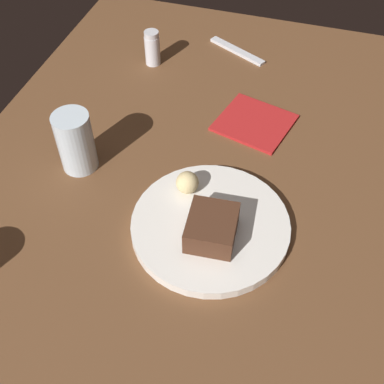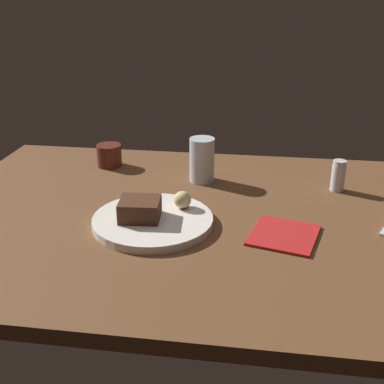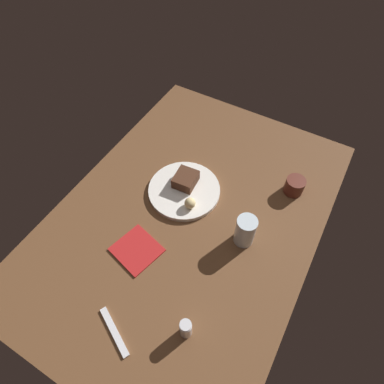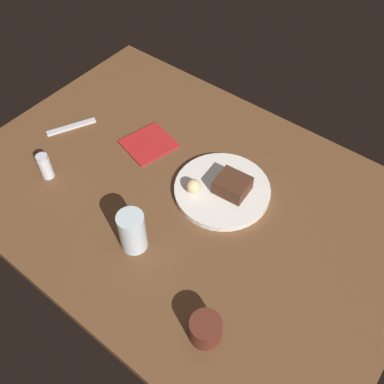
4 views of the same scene
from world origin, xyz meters
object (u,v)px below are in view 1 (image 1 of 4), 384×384
at_px(chocolate_cake_slice, 212,228).
at_px(dessert_spoon, 237,51).
at_px(dessert_plate, 210,226).
at_px(bread_roll, 187,183).
at_px(folded_napkin, 254,123).
at_px(water_glass, 76,142).
at_px(salt_shaker, 152,48).

bearing_deg(chocolate_cake_slice, dessert_spoon, 9.14).
relative_size(dessert_plate, bread_roll, 6.67).
height_order(dessert_spoon, folded_napkin, dessert_spoon).
height_order(dessert_plate, water_glass, water_glass).
bearing_deg(chocolate_cake_slice, dessert_plate, 18.56).
xyz_separation_m(bread_roll, folded_napkin, (0.22, -0.07, -0.03)).
relative_size(chocolate_cake_slice, dessert_spoon, 0.56).
xyz_separation_m(dessert_plate, chocolate_cake_slice, (-0.02, -0.01, 0.03)).
bearing_deg(chocolate_cake_slice, water_glass, 70.52).
height_order(bread_roll, water_glass, water_glass).
bearing_deg(water_glass, bread_roll, -94.62).
distance_m(bread_roll, folded_napkin, 0.23).
bearing_deg(dessert_spoon, water_glass, -86.59).
distance_m(water_glass, folded_napkin, 0.35).
xyz_separation_m(water_glass, dessert_spoon, (0.44, -0.19, -0.05)).
relative_size(dessert_spoon, folded_napkin, 1.10).
distance_m(dessert_plate, salt_shaker, 0.48).
bearing_deg(folded_napkin, salt_shaker, 62.52).
distance_m(dessert_plate, dessert_spoon, 0.51).
bearing_deg(chocolate_cake_slice, bread_roll, 38.88).
xyz_separation_m(chocolate_cake_slice, folded_napkin, (0.30, -0.01, -0.04)).
height_order(dessert_plate, dessert_spoon, dessert_plate).
xyz_separation_m(salt_shaker, water_glass, (-0.34, 0.02, 0.02)).
bearing_deg(salt_shaker, chocolate_cake_slice, -149.54).
bearing_deg(bread_roll, chocolate_cake_slice, -141.12).
relative_size(chocolate_cake_slice, water_glass, 0.74).
bearing_deg(bread_roll, folded_napkin, -17.55).
distance_m(salt_shaker, water_glass, 0.34).
xyz_separation_m(chocolate_cake_slice, water_glass, (0.10, 0.27, 0.02)).
height_order(bread_roll, folded_napkin, bread_roll).
height_order(chocolate_cake_slice, water_glass, water_glass).
bearing_deg(folded_napkin, dessert_plate, 177.16).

